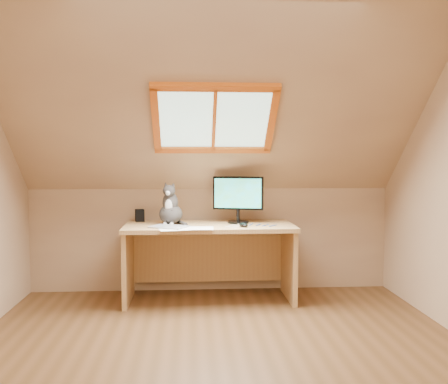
{
  "coord_description": "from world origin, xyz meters",
  "views": [
    {
      "loc": [
        -0.19,
        -3.12,
        1.31
      ],
      "look_at": [
        0.08,
        1.0,
        1.02
      ],
      "focal_mm": 40.0,
      "sensor_mm": 36.0,
      "label": 1
    }
  ],
  "objects": [
    {
      "name": "desk_speaker",
      "position": [
        -0.68,
        1.63,
        0.76
      ],
      "size": [
        0.1,
        0.1,
        0.12
      ],
      "primitive_type": "cube",
      "rotation": [
        0.0,
        0.0,
        0.22
      ],
      "color": "black",
      "rests_on": "desk"
    },
    {
      "name": "cables",
      "position": [
        0.34,
        1.26,
        0.7
      ],
      "size": [
        0.51,
        0.26,
        0.01
      ],
      "color": "silver",
      "rests_on": "desk"
    },
    {
      "name": "papers",
      "position": [
        -0.22,
        1.12,
        0.7
      ],
      "size": [
        0.33,
        0.27,
        0.0
      ],
      "color": "white",
      "rests_on": "desk"
    },
    {
      "name": "monitor",
      "position": [
        0.24,
        1.45,
        0.95
      ],
      "size": [
        0.46,
        0.2,
        0.43
      ],
      "color": "black",
      "rests_on": "desk"
    },
    {
      "name": "room_shell",
      "position": [
        0.0,
        -0.09,
        1.43
      ],
      "size": [
        3.52,
        3.52,
        2.41
      ],
      "color": "tan",
      "rests_on": "ground"
    },
    {
      "name": "mouse",
      "position": [
        0.26,
        1.19,
        0.72
      ],
      "size": [
        0.1,
        0.13,
        0.04
      ],
      "primitive_type": "ellipsoid",
      "rotation": [
        0.0,
        0.0,
        0.39
      ],
      "color": "black",
      "rests_on": "desk"
    },
    {
      "name": "graphics_tablet",
      "position": [
        -0.39,
        1.2,
        0.7
      ],
      "size": [
        0.37,
        0.33,
        0.01
      ],
      "primitive_type": "cube",
      "rotation": [
        0.0,
        0.0,
        -0.47
      ],
      "color": "#B2B2B7",
      "rests_on": "desk"
    },
    {
      "name": "desk",
      "position": [
        -0.03,
        1.45,
        0.48
      ],
      "size": [
        1.53,
        0.67,
        0.7
      ],
      "color": "tan",
      "rests_on": "ground"
    },
    {
      "name": "ground",
      "position": [
        0.0,
        0.0,
        0.0
      ],
      "size": [
        3.5,
        3.5,
        0.0
      ],
      "primitive_type": "plane",
      "color": "brown",
      "rests_on": "ground"
    },
    {
      "name": "cat",
      "position": [
        -0.38,
        1.41,
        0.84
      ],
      "size": [
        0.26,
        0.29,
        0.39
      ],
      "color": "#3A3533",
      "rests_on": "desk"
    }
  ]
}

